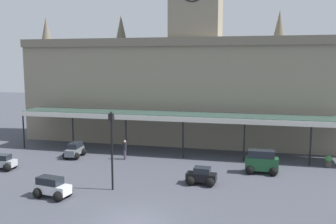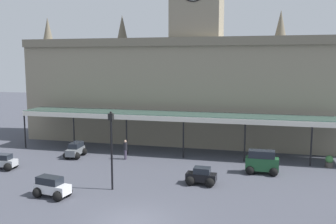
{
  "view_description": "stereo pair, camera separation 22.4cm",
  "coord_description": "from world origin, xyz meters",
  "px_view_note": "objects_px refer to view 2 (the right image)",
  "views": [
    {
      "loc": [
        6.1,
        -17.49,
        8.34
      ],
      "look_at": [
        0.0,
        8.0,
        4.76
      ],
      "focal_mm": 39.77,
      "sensor_mm": 36.0,
      "label": 1
    },
    {
      "loc": [
        6.32,
        -17.43,
        8.34
      ],
      "look_at": [
        0.0,
        8.0,
        4.76
      ],
      "focal_mm": 39.77,
      "sensor_mm": 36.0,
      "label": 2
    }
  ],
  "objects_px": {
    "car_silver_sedan": "(3,163)",
    "planter_near_kerb": "(329,161)",
    "car_green_van": "(262,163)",
    "car_black_sedan": "(201,177)",
    "car_grey_estate": "(75,151)",
    "pedestrian_crossing_forecourt": "(125,149)",
    "victorian_lamppost": "(111,142)",
    "car_white_estate": "(52,188)"
  },
  "relations": [
    {
      "from": "car_black_sedan",
      "to": "victorian_lamppost",
      "type": "distance_m",
      "value": 6.6
    },
    {
      "from": "car_grey_estate",
      "to": "car_silver_sedan",
      "type": "distance_m",
      "value": 5.98
    },
    {
      "from": "car_black_sedan",
      "to": "car_green_van",
      "type": "distance_m",
      "value": 5.33
    },
    {
      "from": "pedestrian_crossing_forecourt",
      "to": "car_grey_estate",
      "type": "bearing_deg",
      "value": -175.53
    },
    {
      "from": "pedestrian_crossing_forecourt",
      "to": "planter_near_kerb",
      "type": "height_order",
      "value": "pedestrian_crossing_forecourt"
    },
    {
      "from": "pedestrian_crossing_forecourt",
      "to": "car_green_van",
      "type": "bearing_deg",
      "value": -7.18
    },
    {
      "from": "pedestrian_crossing_forecourt",
      "to": "victorian_lamppost",
      "type": "distance_m",
      "value": 7.94
    },
    {
      "from": "car_silver_sedan",
      "to": "planter_near_kerb",
      "type": "distance_m",
      "value": 25.6
    },
    {
      "from": "car_green_van",
      "to": "car_silver_sedan",
      "type": "distance_m",
      "value": 19.87
    },
    {
      "from": "car_silver_sedan",
      "to": "pedestrian_crossing_forecourt",
      "type": "xyz_separation_m",
      "value": [
        8.2,
        5.06,
        0.41
      ]
    },
    {
      "from": "planter_near_kerb",
      "to": "car_white_estate",
      "type": "bearing_deg",
      "value": -148.12
    },
    {
      "from": "car_grey_estate",
      "to": "car_green_van",
      "type": "bearing_deg",
      "value": -3.88
    },
    {
      "from": "pedestrian_crossing_forecourt",
      "to": "victorian_lamppost",
      "type": "bearing_deg",
      "value": -76.06
    },
    {
      "from": "planter_near_kerb",
      "to": "car_silver_sedan",
      "type": "bearing_deg",
      "value": -165.02
    },
    {
      "from": "car_grey_estate",
      "to": "planter_near_kerb",
      "type": "height_order",
      "value": "car_grey_estate"
    },
    {
      "from": "car_silver_sedan",
      "to": "pedestrian_crossing_forecourt",
      "type": "relative_size",
      "value": 1.26
    },
    {
      "from": "car_white_estate",
      "to": "car_green_van",
      "type": "relative_size",
      "value": 0.98
    },
    {
      "from": "car_black_sedan",
      "to": "planter_near_kerb",
      "type": "height_order",
      "value": "car_black_sedan"
    },
    {
      "from": "car_black_sedan",
      "to": "pedestrian_crossing_forecourt",
      "type": "bearing_deg",
      "value": 146.05
    },
    {
      "from": "car_white_estate",
      "to": "victorian_lamppost",
      "type": "distance_m",
      "value": 4.61
    },
    {
      "from": "victorian_lamppost",
      "to": "car_grey_estate",
      "type": "bearing_deg",
      "value": 132.11
    },
    {
      "from": "car_silver_sedan",
      "to": "pedestrian_crossing_forecourt",
      "type": "distance_m",
      "value": 9.65
    },
    {
      "from": "car_grey_estate",
      "to": "pedestrian_crossing_forecourt",
      "type": "distance_m",
      "value": 4.55
    },
    {
      "from": "car_grey_estate",
      "to": "car_silver_sedan",
      "type": "bearing_deg",
      "value": -128.01
    },
    {
      "from": "car_silver_sedan",
      "to": "car_green_van",
      "type": "bearing_deg",
      "value": 10.55
    },
    {
      "from": "car_green_van",
      "to": "pedestrian_crossing_forecourt",
      "type": "height_order",
      "value": "car_green_van"
    },
    {
      "from": "car_grey_estate",
      "to": "pedestrian_crossing_forecourt",
      "type": "xyz_separation_m",
      "value": [
        4.52,
        0.35,
        0.34
      ]
    },
    {
      "from": "victorian_lamppost",
      "to": "planter_near_kerb",
      "type": "xyz_separation_m",
      "value": [
        14.7,
        8.94,
        -2.71
      ]
    },
    {
      "from": "car_white_estate",
      "to": "car_green_van",
      "type": "height_order",
      "value": "car_green_van"
    },
    {
      "from": "car_silver_sedan",
      "to": "victorian_lamppost",
      "type": "distance_m",
      "value": 10.65
    },
    {
      "from": "car_grey_estate",
      "to": "planter_near_kerb",
      "type": "distance_m",
      "value": 21.14
    },
    {
      "from": "car_white_estate",
      "to": "pedestrian_crossing_forecourt",
      "type": "bearing_deg",
      "value": 82.34
    },
    {
      "from": "car_white_estate",
      "to": "planter_near_kerb",
      "type": "xyz_separation_m",
      "value": [
        17.81,
        11.08,
        -0.07
      ]
    },
    {
      "from": "car_white_estate",
      "to": "victorian_lamppost",
      "type": "height_order",
      "value": "victorian_lamppost"
    },
    {
      "from": "victorian_lamppost",
      "to": "planter_near_kerb",
      "type": "distance_m",
      "value": 17.41
    },
    {
      "from": "car_black_sedan",
      "to": "car_green_van",
      "type": "relative_size",
      "value": 0.86
    },
    {
      "from": "car_grey_estate",
      "to": "pedestrian_crossing_forecourt",
      "type": "height_order",
      "value": "pedestrian_crossing_forecourt"
    },
    {
      "from": "car_green_van",
      "to": "car_white_estate",
      "type": "bearing_deg",
      "value": -147.31
    },
    {
      "from": "victorian_lamppost",
      "to": "car_white_estate",
      "type": "bearing_deg",
      "value": -145.52
    },
    {
      "from": "car_green_van",
      "to": "car_black_sedan",
      "type": "bearing_deg",
      "value": -138.75
    },
    {
      "from": "car_white_estate",
      "to": "pedestrian_crossing_forecourt",
      "type": "relative_size",
      "value": 1.42
    },
    {
      "from": "car_silver_sedan",
      "to": "planter_near_kerb",
      "type": "height_order",
      "value": "car_silver_sedan"
    }
  ]
}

